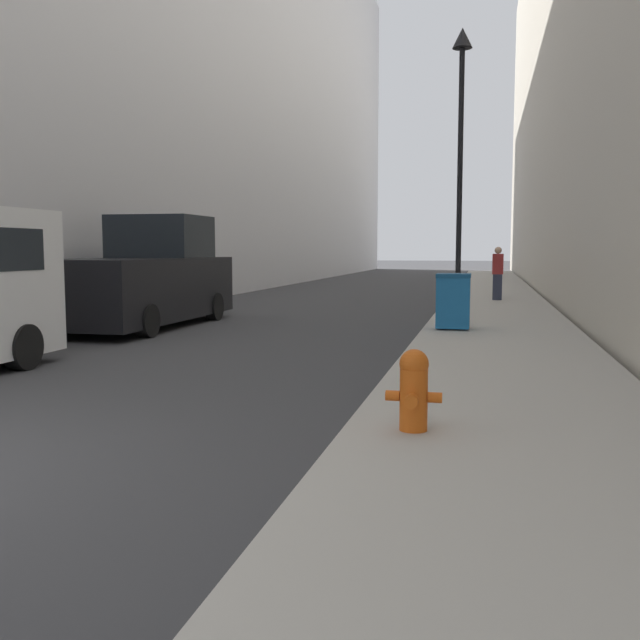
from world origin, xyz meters
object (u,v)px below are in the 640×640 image
at_px(fire_hydrant, 414,388).
at_px(lamppost, 461,125).
at_px(trash_bin, 453,301).
at_px(pickup_truck, 145,280).
at_px(pedestrian_on_sidewalk, 498,273).

xyz_separation_m(fire_hydrant, lamppost, (-0.05, 10.93, 4.01)).
xyz_separation_m(fire_hydrant, trash_bin, (-0.02, 7.94, 0.19)).
relative_size(trash_bin, lamppost, 0.16).
distance_m(fire_hydrant, trash_bin, 7.94).
relative_size(fire_hydrant, lamppost, 0.11).
xyz_separation_m(trash_bin, lamppost, (-0.03, 2.99, 3.82)).
xyz_separation_m(fire_hydrant, pickup_truck, (-6.58, 8.12, 0.52)).
xyz_separation_m(trash_bin, pedestrian_on_sidewalk, (0.95, 8.37, 0.26)).
relative_size(lamppost, pedestrian_on_sidewalk, 4.04).
bearing_deg(trash_bin, pickup_truck, 178.42).
bearing_deg(pickup_truck, trash_bin, -1.58).
height_order(fire_hydrant, lamppost, lamppost).
bearing_deg(fire_hydrant, lamppost, 90.29).
bearing_deg(pickup_truck, fire_hydrant, -50.99).
height_order(pickup_truck, pedestrian_on_sidewalk, pickup_truck).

